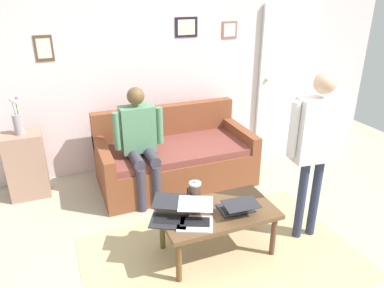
# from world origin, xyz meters

# --- Properties ---
(ground_plane) EXTENTS (7.68, 7.68, 0.00)m
(ground_plane) POSITION_xyz_m (0.00, 0.00, 0.00)
(ground_plane) COLOR #ACA58E
(area_rug) EXTENTS (2.41, 1.54, 0.01)m
(area_rug) POSITION_xyz_m (0.04, -0.00, 0.00)
(area_rug) COLOR tan
(area_rug) RESTS_ON ground_plane
(back_wall) EXTENTS (7.04, 0.11, 2.70)m
(back_wall) POSITION_xyz_m (-0.00, -2.20, 1.35)
(back_wall) COLOR silver
(back_wall) RESTS_ON ground_plane
(interior_door) EXTENTS (0.82, 0.09, 2.05)m
(interior_door) POSITION_xyz_m (-1.96, -2.11, 1.02)
(interior_door) COLOR white
(interior_door) RESTS_ON ground_plane
(couch) EXTENTS (1.83, 0.93, 0.88)m
(couch) POSITION_xyz_m (-0.04, -1.51, 0.30)
(couch) COLOR brown
(couch) RESTS_ON ground_plane
(coffee_table) EXTENTS (1.02, 0.57, 0.44)m
(coffee_table) POSITION_xyz_m (0.04, -0.10, 0.39)
(coffee_table) COLOR brown
(coffee_table) RESTS_ON ground_plane
(laptop_left) EXTENTS (0.32, 0.33, 0.12)m
(laptop_left) POSITION_xyz_m (-0.11, -0.03, 0.49)
(laptop_left) COLOR #28282D
(laptop_left) RESTS_ON coffee_table
(laptop_center) EXTENTS (0.41, 0.44, 0.13)m
(laptop_center) POSITION_xyz_m (0.29, -0.03, 0.49)
(laptop_center) COLOR silver
(laptop_center) RESTS_ON coffee_table
(laptop_right) EXTENTS (0.44, 0.46, 0.14)m
(laptop_right) POSITION_xyz_m (0.47, -0.14, 0.49)
(laptop_right) COLOR #28282D
(laptop_right) RESTS_ON coffee_table
(french_press) EXTENTS (0.13, 0.11, 0.26)m
(french_press) POSITION_xyz_m (0.20, -0.25, 0.56)
(french_press) COLOR #4C3323
(french_press) RESTS_ON coffee_table
(side_shelf) EXTENTS (0.42, 0.32, 0.77)m
(side_shelf) POSITION_xyz_m (1.64, -1.81, 0.38)
(side_shelf) COLOR #A47A65
(side_shelf) RESTS_ON ground_plane
(flower_vase) EXTENTS (0.10, 0.10, 0.42)m
(flower_vase) POSITION_xyz_m (1.64, -1.81, 0.91)
(flower_vase) COLOR #9E9399
(flower_vase) RESTS_ON side_shelf
(person_standing) EXTENTS (0.57, 0.22, 1.62)m
(person_standing) POSITION_xyz_m (-0.85, -0.01, 1.04)
(person_standing) COLOR #2E354F
(person_standing) RESTS_ON ground_plane
(person_seated) EXTENTS (0.55, 0.51, 1.28)m
(person_seated) POSITION_xyz_m (0.43, -1.29, 0.73)
(person_seated) COLOR #3B3643
(person_seated) RESTS_ON ground_plane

